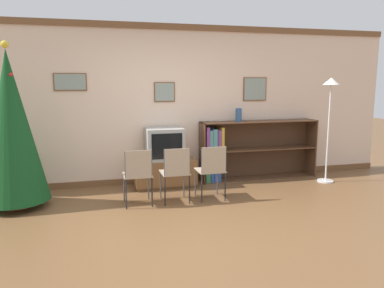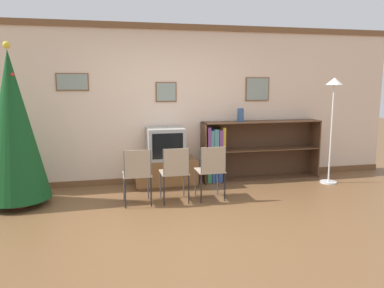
{
  "view_description": "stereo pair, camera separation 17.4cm",
  "coord_description": "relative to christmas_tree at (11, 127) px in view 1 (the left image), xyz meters",
  "views": [
    {
      "loc": [
        -1.18,
        -4.21,
        1.75
      ],
      "look_at": [
        0.23,
        1.16,
        0.82
      ],
      "focal_mm": 35.0,
      "sensor_mm": 36.0,
      "label": 1
    },
    {
      "loc": [
        -1.01,
        -4.26,
        1.75
      ],
      "look_at": [
        0.23,
        1.16,
        0.82
      ],
      "focal_mm": 35.0,
      "sensor_mm": 36.0,
      "label": 2
    }
  ],
  "objects": [
    {
      "name": "tv_console",
      "position": [
        2.21,
        0.51,
        -0.9
      ],
      "size": [
        1.02,
        0.53,
        0.46
      ],
      "color": "brown",
      "rests_on": "ground_plane"
    },
    {
      "name": "folding_chair_left",
      "position": [
        1.66,
        -0.4,
        -0.66
      ],
      "size": [
        0.4,
        0.4,
        0.82
      ],
      "color": "tan",
      "rests_on": "ground_plane"
    },
    {
      "name": "ground_plane",
      "position": [
        2.28,
        -1.31,
        -1.13
      ],
      "size": [
        24.0,
        24.0,
        0.0
      ],
      "primitive_type": "plane",
      "color": "brown"
    },
    {
      "name": "folding_chair_center",
      "position": [
        2.21,
        -0.4,
        -0.66
      ],
      "size": [
        0.4,
        0.4,
        0.82
      ],
      "color": "tan",
      "rests_on": "ground_plane"
    },
    {
      "name": "television",
      "position": [
        2.21,
        0.51,
        -0.41
      ],
      "size": [
        0.61,
        0.51,
        0.53
      ],
      "color": "#9E9E99",
      "rests_on": "tv_console"
    },
    {
      "name": "bookshelf",
      "position": [
        3.6,
        0.62,
        -0.61
      ],
      "size": [
        2.16,
        0.36,
        1.05
      ],
      "color": "brown",
      "rests_on": "ground_plane"
    },
    {
      "name": "wall_back",
      "position": [
        2.29,
        0.84,
        0.22
      ],
      "size": [
        8.5,
        0.11,
        2.7
      ],
      "color": "beige",
      "rests_on": "ground_plane"
    },
    {
      "name": "folding_chair_right",
      "position": [
        2.75,
        -0.4,
        -0.66
      ],
      "size": [
        0.4,
        0.4,
        0.82
      ],
      "color": "tan",
      "rests_on": "ground_plane"
    },
    {
      "name": "vase",
      "position": [
        3.55,
        0.59,
        0.04
      ],
      "size": [
        0.11,
        0.11,
        0.24
      ],
      "color": "#335684",
      "rests_on": "bookshelf"
    },
    {
      "name": "christmas_tree",
      "position": [
        0.0,
        0.0,
        0.0
      ],
      "size": [
        0.91,
        0.91,
        2.28
      ],
      "color": "maroon",
      "rests_on": "ground_plane"
    },
    {
      "name": "standing_lamp",
      "position": [
        5.01,
        0.07,
        0.26
      ],
      "size": [
        0.28,
        0.28,
        1.81
      ],
      "color": "silver",
      "rests_on": "ground_plane"
    }
  ]
}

